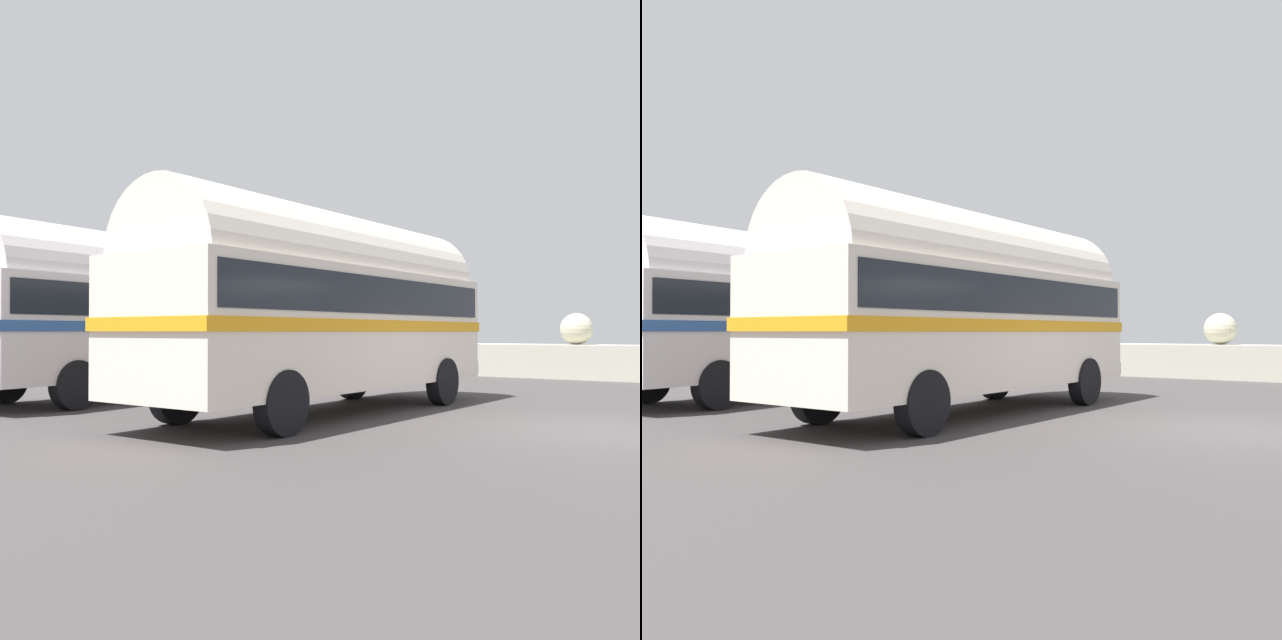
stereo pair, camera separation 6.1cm
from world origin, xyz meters
The scene contains 3 objects.
ground centered at (0.00, 0.00, 0.01)m, with size 32.00×26.00×0.02m.
vintage_coach centered at (-4.62, -0.65, 2.05)m, with size 2.51×8.60×3.70m.
second_coach centered at (-10.12, -0.50, 2.05)m, with size 3.04×8.74×3.70m.
Camera 2 is at (2.73, -10.90, 1.52)m, focal length 38.56 mm.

